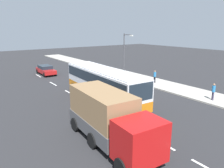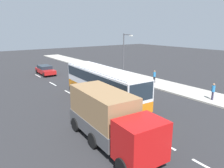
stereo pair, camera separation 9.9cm
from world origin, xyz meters
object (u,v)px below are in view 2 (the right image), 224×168
pedestrian_at_crossing (154,76)px  cargo_truck (110,117)px  pedestrian_near_curb (213,90)px  street_lamp (124,52)px  coach_bus (103,82)px  car_red_compact (45,70)px

pedestrian_at_crossing → cargo_truck: bearing=-144.5°
pedestrian_near_curb → street_lamp: 13.53m
pedestrian_near_curb → pedestrian_at_crossing: bearing=-55.0°
cargo_truck → street_lamp: 18.70m
pedestrian_near_curb → pedestrian_at_crossing: size_ratio=1.05×
pedestrian_near_curb → pedestrian_at_crossing: pedestrian_near_curb is taller
pedestrian_at_crossing → coach_bus: bearing=-165.2°
pedestrian_near_curb → car_red_compact: bearing=-29.3°
cargo_truck → street_lamp: (-13.81, 12.43, 2.04)m
coach_bus → cargo_truck: size_ratio=1.49×
coach_bus → pedestrian_near_curb: (6.18, 8.86, -0.93)m
coach_bus → pedestrian_at_crossing: (-2.13, 9.44, -0.99)m
coach_bus → pedestrian_near_curb: 10.84m
cargo_truck → pedestrian_at_crossing: bearing=127.1°
coach_bus → pedestrian_near_curb: bearing=58.1°
cargo_truck → street_lamp: size_ratio=1.23×
coach_bus → street_lamp: bearing=133.1°
coach_bus → car_red_compact: (-16.21, -0.08, -1.29)m
car_red_compact → street_lamp: 12.83m
coach_bus → car_red_compact: size_ratio=2.39×
pedestrian_at_crossing → street_lamp: 5.72m
street_lamp → car_red_compact: bearing=-137.1°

